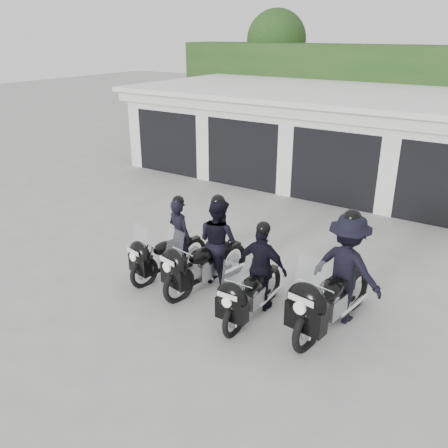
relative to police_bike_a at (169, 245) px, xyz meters
The scene contains 7 objects.
ground 1.47m from the police_bike_a, 25.80° to the left, with size 80.00×80.00×0.00m, color #A0A09B.
garage_block 8.73m from the police_bike_a, 82.30° to the left, with size 16.40×6.80×2.96m.
background_vegetation 13.73m from the police_bike_a, 83.50° to the left, with size 20.00×3.90×5.80m.
police_bike_a is the anchor object (origin of this frame).
police_bike_b 0.99m from the police_bike_a, ahead, with size 1.08×2.21×1.95m.
police_bike_c 2.26m from the police_bike_a, ahead, with size 0.99×2.05×1.79m.
police_bike_d 3.61m from the police_bike_a, ahead, with size 1.37×2.46×2.15m.
Camera 1 is at (4.72, -7.37, 4.81)m, focal length 38.00 mm.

